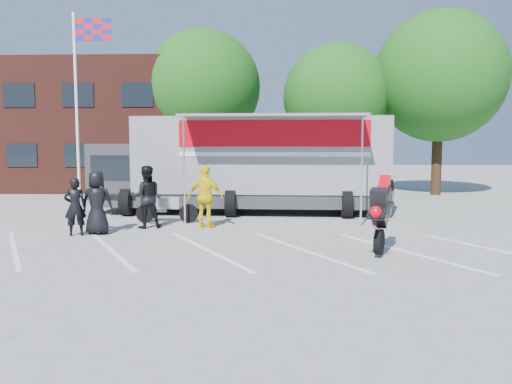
# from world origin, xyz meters

# --- Properties ---
(ground) EXTENTS (100.00, 100.00, 0.00)m
(ground) POSITION_xyz_m (0.00, 0.00, 0.00)
(ground) COLOR #9F9F9A
(ground) RESTS_ON ground
(parking_bay_lines) EXTENTS (18.09, 13.33, 0.01)m
(parking_bay_lines) POSITION_xyz_m (0.00, 1.00, 0.01)
(parking_bay_lines) COLOR white
(parking_bay_lines) RESTS_ON ground
(office_building) EXTENTS (18.00, 8.00, 7.00)m
(office_building) POSITION_xyz_m (-10.00, 18.00, 3.50)
(office_building) COLOR #4F2019
(office_building) RESTS_ON ground
(flagpole) EXTENTS (1.61, 0.12, 8.00)m
(flagpole) POSITION_xyz_m (-6.24, 10.00, 5.05)
(flagpole) COLOR white
(flagpole) RESTS_ON ground
(tree_left) EXTENTS (6.12, 6.12, 8.64)m
(tree_left) POSITION_xyz_m (-2.00, 16.00, 5.57)
(tree_left) COLOR #382314
(tree_left) RESTS_ON ground
(tree_mid) EXTENTS (5.44, 5.44, 7.68)m
(tree_mid) POSITION_xyz_m (5.00, 15.00, 4.94)
(tree_mid) COLOR #382314
(tree_mid) RESTS_ON ground
(tree_right) EXTENTS (6.46, 6.46, 9.12)m
(tree_right) POSITION_xyz_m (10.00, 14.50, 5.88)
(tree_right) COLOR #382314
(tree_right) RESTS_ON ground
(transporter_truck) EXTENTS (11.30, 5.72, 3.54)m
(transporter_truck) POSITION_xyz_m (0.85, 7.57, 0.00)
(transporter_truck) COLOR gray
(transporter_truck) RESTS_ON ground
(parked_motorcycle) EXTENTS (2.09, 0.77, 1.08)m
(parked_motorcycle) POSITION_xyz_m (-1.68, 5.17, 0.00)
(parked_motorcycle) COLOR #BABABF
(parked_motorcycle) RESTS_ON ground
(stunt_bike_rider) EXTENTS (1.39, 1.85, 1.98)m
(stunt_bike_rider) POSITION_xyz_m (4.50, 0.96, 0.00)
(stunt_bike_rider) COLOR black
(stunt_bike_rider) RESTS_ON ground
(spectator_leather_a) EXTENTS (0.90, 0.60, 1.82)m
(spectator_leather_a) POSITION_xyz_m (-3.21, 3.01, 0.91)
(spectator_leather_a) COLOR black
(spectator_leather_a) RESTS_ON ground
(spectator_leather_b) EXTENTS (0.68, 0.54, 1.64)m
(spectator_leather_b) POSITION_xyz_m (-3.76, 2.78, 0.82)
(spectator_leather_b) COLOR black
(spectator_leather_b) RESTS_ON ground
(spectator_leather_c) EXTENTS (1.11, 0.98, 1.92)m
(spectator_leather_c) POSITION_xyz_m (-2.09, 4.12, 0.96)
(spectator_leather_c) COLOR black
(spectator_leather_c) RESTS_ON ground
(spectator_hivis) EXTENTS (1.22, 0.77, 1.94)m
(spectator_hivis) POSITION_xyz_m (-0.25, 4.15, 0.97)
(spectator_hivis) COLOR yellow
(spectator_hivis) RESTS_ON ground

